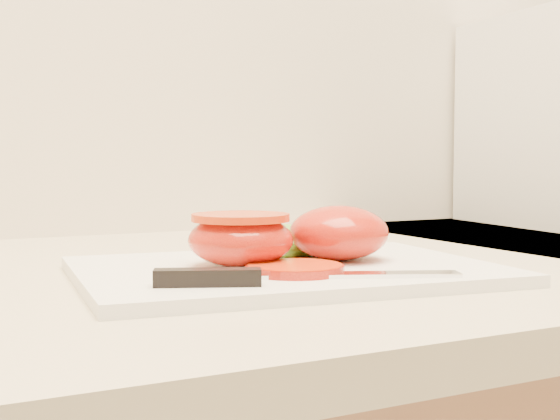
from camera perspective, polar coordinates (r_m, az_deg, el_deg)
name	(u,v)px	position (r m, az deg, el deg)	size (l,w,h in m)	color
cutting_board	(286,271)	(0.65, 0.41, -4.49)	(0.34, 0.24, 0.01)	white
tomato_half_dome	(339,233)	(0.67, 4.32, -1.67)	(0.09, 0.09, 0.05)	red
tomato_half_cut	(241,238)	(0.64, -2.90, -2.03)	(0.09, 0.09, 0.04)	red
tomato_slice_0	(295,269)	(0.60, 1.10, -4.32)	(0.07, 0.07, 0.01)	#D34308
lettuce_leaf_0	(285,241)	(0.72, 0.35, -2.26)	(0.11, 0.08, 0.02)	#72BE32
knife	(269,276)	(0.56, -0.80, -4.88)	(0.23, 0.08, 0.01)	silver
appliance	(560,122)	(1.22, 19.80, 6.10)	(0.20, 0.25, 0.30)	silver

